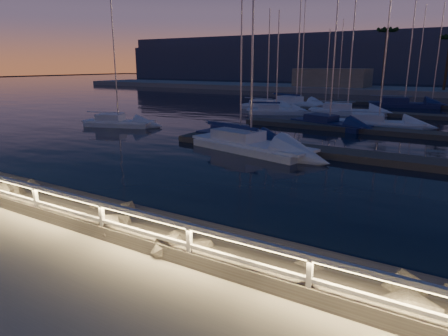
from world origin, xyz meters
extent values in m
plane|color=gray|center=(0.00, 0.00, 0.00)|extent=(400.00, 400.00, 0.00)
cube|color=gray|center=(0.00, -2.50, -0.10)|extent=(240.00, 5.00, 0.20)
cube|color=slate|center=(0.00, 1.50, -0.30)|extent=(240.00, 3.45, 1.29)
plane|color=black|center=(0.00, 80.00, -0.60)|extent=(320.00, 320.00, 0.00)
plane|color=black|center=(0.00, 0.00, -1.20)|extent=(400.00, 400.00, 0.00)
cube|color=silver|center=(-5.00, 0.00, 0.50)|extent=(0.11, 0.11, 1.00)
cube|color=silver|center=(-2.00, 0.00, 0.50)|extent=(0.11, 0.11, 1.00)
cube|color=silver|center=(1.00, 0.00, 0.50)|extent=(0.11, 0.11, 1.00)
cube|color=silver|center=(4.00, 0.00, 0.50)|extent=(0.11, 0.11, 1.00)
cube|color=silver|center=(0.00, 0.00, 1.00)|extent=(44.00, 0.12, 0.12)
cube|color=silver|center=(0.00, 0.00, 0.50)|extent=(44.00, 0.09, 0.09)
cube|color=#E6BF67|center=(0.00, -0.02, 0.92)|extent=(44.00, 0.04, 0.03)
sphere|color=slate|center=(-2.22, 0.89, -0.09)|extent=(0.84, 0.84, 0.84)
sphere|color=slate|center=(5.12, 2.16, -0.36)|extent=(0.76, 0.76, 0.76)
sphere|color=slate|center=(-4.59, 1.45, -0.21)|extent=(1.03, 1.03, 1.03)
sphere|color=slate|center=(-0.03, 0.93, -0.10)|extent=(1.01, 1.01, 1.01)
cube|color=#564E47|center=(0.00, 16.00, -0.40)|extent=(22.00, 2.00, 0.40)
cube|color=#564E47|center=(0.00, 26.00, -0.40)|extent=(22.00, 2.00, 0.40)
cube|color=#564E47|center=(0.00, 38.00, -0.40)|extent=(22.00, 2.00, 0.40)
cube|color=#564E47|center=(0.00, 50.00, -0.40)|extent=(22.00, 2.00, 0.40)
cube|color=gray|center=(0.00, 74.00, -0.20)|extent=(160.00, 14.00, 1.20)
cube|color=gray|center=(-18.00, 74.00, 1.80)|extent=(14.00, 8.00, 4.00)
cylinder|color=#503A25|center=(-8.00, 72.00, 5.65)|extent=(0.44, 0.44, 10.50)
cylinder|color=#503A25|center=(2.00, 73.00, 4.90)|extent=(0.44, 0.44, 9.00)
cube|color=#3B435B|center=(-60.00, 140.00, 6.00)|extent=(120.00, 25.00, 18.00)
cube|color=white|center=(-19.85, 17.85, -0.45)|extent=(6.10, 3.68, 0.49)
cube|color=white|center=(-19.85, 17.85, -0.14)|extent=(6.47, 3.56, 0.13)
cube|color=white|center=(-20.61, 17.60, 0.18)|extent=(2.60, 2.09, 0.58)
cylinder|color=#B0AFB4|center=(-19.85, 17.85, 4.98)|extent=(0.11, 0.11, 10.05)
cylinder|color=#B0AFB4|center=(-20.99, 17.47, 0.62)|extent=(3.45, 1.23, 0.07)
cube|color=navy|center=(-7.30, 17.34, -0.45)|extent=(6.48, 2.73, 0.49)
cube|color=navy|center=(-7.30, 17.34, -0.14)|extent=(6.97, 2.47, 0.13)
cube|color=navy|center=(-8.17, 17.43, 0.17)|extent=(2.60, 1.81, 0.58)
cylinder|color=#B0AFB4|center=(-7.30, 17.34, 5.42)|extent=(0.11, 0.11, 10.93)
cylinder|color=#B0AFB4|center=(-8.60, 17.48, 0.62)|extent=(3.92, 0.47, 0.07)
cube|color=white|center=(-5.16, 14.86, -0.45)|extent=(8.38, 4.43, 0.58)
cube|color=white|center=(-5.16, 14.86, -0.08)|extent=(8.94, 4.20, 0.16)
cube|color=white|center=(-6.24, 15.12, 0.28)|extent=(3.48, 2.66, 0.68)
cylinder|color=#B0AFB4|center=(-5.16, 14.86, 6.95)|extent=(0.13, 0.13, 13.86)
cylinder|color=#B0AFB4|center=(-6.78, 15.25, 0.81)|extent=(4.87, 1.23, 0.08)
cube|color=white|center=(-11.80, 33.37, -0.45)|extent=(6.17, 4.11, 0.50)
cube|color=white|center=(-11.80, 33.37, -0.13)|extent=(6.51, 4.04, 0.14)
cube|color=white|center=(-12.55, 33.04, 0.18)|extent=(2.68, 2.25, 0.59)
cylinder|color=#B0AFB4|center=(-11.80, 33.37, 5.06)|extent=(0.11, 0.11, 10.20)
cylinder|color=#B0AFB4|center=(-12.92, 32.88, 0.64)|extent=(3.41, 1.51, 0.07)
cube|color=white|center=(-0.26, 29.29, -0.45)|extent=(7.04, 3.81, 0.52)
cube|color=white|center=(-0.26, 29.29, -0.12)|extent=(7.50, 3.63, 0.14)
cube|color=white|center=(-1.16, 29.07, 0.21)|extent=(2.94, 2.26, 0.62)
cylinder|color=#B0AFB4|center=(-0.26, 29.29, 5.79)|extent=(0.11, 0.11, 11.63)
cylinder|color=#B0AFB4|center=(-1.61, 28.95, 0.69)|extent=(4.08, 1.11, 0.08)
cube|color=navy|center=(-3.81, 26.83, -0.45)|extent=(7.06, 4.33, 0.48)
cube|color=navy|center=(-3.81, 26.83, -0.14)|extent=(7.47, 4.20, 0.13)
cube|color=navy|center=(-4.68, 27.14, 0.16)|extent=(3.01, 2.44, 0.57)
cylinder|color=#B0AFB4|center=(-3.81, 26.83, 5.76)|extent=(0.11, 0.11, 11.63)
cylinder|color=#B0AFB4|center=(-5.12, 27.30, 0.60)|extent=(3.97, 1.46, 0.07)
cube|color=white|center=(-14.48, 36.77, -0.45)|extent=(6.42, 2.61, 0.53)
cube|color=white|center=(-14.48, 36.77, -0.11)|extent=(6.91, 2.34, 0.14)
cube|color=white|center=(-15.35, 36.85, 0.23)|extent=(2.56, 1.77, 0.63)
cylinder|color=#B0AFB4|center=(-14.48, 36.77, 5.42)|extent=(0.12, 0.12, 10.87)
cylinder|color=#B0AFB4|center=(-15.78, 36.88, 0.71)|extent=(3.91, 0.41, 0.08)
cube|color=white|center=(-4.92, 36.69, -0.45)|extent=(7.75, 3.86, 0.58)
cube|color=white|center=(-4.92, 36.69, -0.08)|extent=(8.29, 3.62, 0.16)
cube|color=white|center=(-5.93, 36.49, 0.29)|extent=(3.19, 2.38, 0.68)
cylinder|color=#B0AFB4|center=(-4.92, 36.69, 6.46)|extent=(0.13, 0.13, 12.87)
cylinder|color=#B0AFB4|center=(-6.44, 36.39, 0.81)|extent=(4.56, 0.98, 0.08)
cube|color=navy|center=(-0.89, 48.72, -0.45)|extent=(8.38, 4.44, 0.58)
cube|color=navy|center=(-0.89, 48.72, -0.08)|extent=(8.94, 4.21, 0.16)
cube|color=navy|center=(-1.97, 48.46, 0.28)|extent=(3.48, 2.66, 0.68)
cylinder|color=#B0AFB4|center=(-0.89, 48.72, 6.95)|extent=(0.13, 0.13, 13.86)
cylinder|color=#B0AFB4|center=(-2.51, 48.33, 0.81)|extent=(4.87, 1.24, 0.08)
cube|color=white|center=(-12.85, 41.99, -0.45)|extent=(8.18, 4.53, 0.61)
cube|color=white|center=(-12.85, 41.99, -0.06)|extent=(8.70, 4.32, 0.17)
cube|color=white|center=(-13.89, 42.27, 0.32)|extent=(3.42, 2.66, 0.72)
cylinder|color=#B0AFB4|center=(-12.85, 41.99, 6.79)|extent=(0.13, 0.13, 13.49)
cylinder|color=#B0AFB4|center=(-14.41, 42.41, 0.87)|extent=(4.71, 1.35, 0.09)
camera|label=1|loc=(6.31, -7.06, 4.71)|focal=32.00mm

